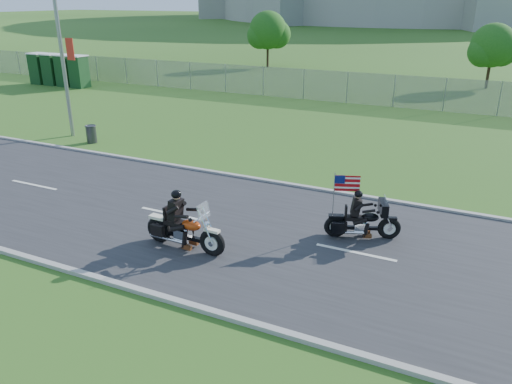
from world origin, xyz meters
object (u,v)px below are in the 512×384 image
at_px(streetlight, 61,16).
at_px(porta_toilet_a, 79,72).
at_px(motorcycle_follow, 362,222).
at_px(trash_can, 91,134).
at_px(porta_toilet_b, 65,71).
at_px(porta_toilet_c, 52,70).
at_px(porta_toilet_d, 39,69).
at_px(motorcycle_lead, 183,231).

bearing_deg(streetlight, porta_toilet_a, 132.91).
height_order(streetlight, motorcycle_follow, streetlight).
bearing_deg(trash_can, porta_toilet_b, 138.71).
relative_size(porta_toilet_c, porta_toilet_d, 1.00).
distance_m(streetlight, motorcycle_follow, 17.48).
bearing_deg(porta_toilet_b, motorcycle_follow, -30.38).
bearing_deg(motorcycle_follow, porta_toilet_d, 131.08).
xyz_separation_m(porta_toilet_a, trash_can, (11.78, -11.57, -0.74)).
bearing_deg(motorcycle_lead, trash_can, 146.17).
height_order(porta_toilet_d, motorcycle_follow, porta_toilet_d).
bearing_deg(motorcycle_follow, porta_toilet_a, 127.37).
relative_size(porta_toilet_d, motorcycle_follow, 1.10).
distance_m(streetlight, porta_toilet_d, 18.40).
relative_size(porta_toilet_d, trash_can, 2.84).
xyz_separation_m(porta_toilet_c, porta_toilet_d, (-1.40, 0.00, 0.00)).
xyz_separation_m(porta_toilet_c, motorcycle_lead, (24.46, -18.72, -0.61)).
height_order(streetlight, porta_toilet_b, streetlight).
height_order(porta_toilet_a, porta_toilet_c, same).
bearing_deg(motorcycle_follow, porta_toilet_c, 129.93).
distance_m(streetlight, porta_toilet_c, 17.34).
distance_m(porta_toilet_d, motorcycle_follow, 34.09).
xyz_separation_m(porta_toilet_b, porta_toilet_c, (-1.40, 0.00, 0.00)).
bearing_deg(motorcycle_follow, porta_toilet_b, 128.70).
bearing_deg(porta_toilet_c, porta_toilet_b, 0.00).
xyz_separation_m(porta_toilet_c, trash_can, (14.58, -11.57, -0.74)).
relative_size(porta_toilet_a, porta_toilet_d, 1.00).
xyz_separation_m(streetlight, porta_toilet_b, (-11.42, 10.78, -4.49)).
bearing_deg(porta_toilet_c, porta_toilet_a, 0.00).
bearing_deg(trash_can, motorcycle_lead, -35.90).
distance_m(porta_toilet_a, motorcycle_lead, 28.64).
height_order(motorcycle_lead, motorcycle_follow, motorcycle_follow).
height_order(porta_toilet_a, motorcycle_lead, porta_toilet_a).
bearing_deg(porta_toilet_b, trash_can, -41.29).
bearing_deg(porta_toilet_c, trash_can, -38.44).
distance_m(porta_toilet_b, porta_toilet_c, 1.40).
relative_size(streetlight, porta_toilet_b, 4.35).
xyz_separation_m(motorcycle_lead, motorcycle_follow, (4.23, 2.72, -0.03)).
xyz_separation_m(streetlight, motorcycle_follow, (15.87, -5.22, -5.14)).
bearing_deg(porta_toilet_b, motorcycle_lead, -39.08).
bearing_deg(motorcycle_lead, porta_toilet_d, 146.16).
height_order(porta_toilet_a, motorcycle_follow, porta_toilet_a).
relative_size(streetlight, porta_toilet_c, 4.35).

